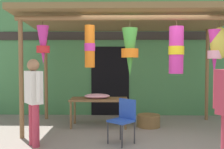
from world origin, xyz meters
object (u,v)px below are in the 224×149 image
object	(u,v)px
display_table	(99,101)
wicker_basket_by_table	(149,121)
customer_foreground	(34,95)
flower_heap_on_table	(98,96)
folding_chair	(124,117)

from	to	relation	value
display_table	wicker_basket_by_table	world-z (taller)	display_table
wicker_basket_by_table	customer_foreground	world-z (taller)	customer_foreground
display_table	wicker_basket_by_table	xyz separation A→B (m)	(1.20, -0.01, -0.46)
display_table	flower_heap_on_table	distance (m)	0.14
display_table	flower_heap_on_table	bearing A→B (deg)	139.41
folding_chair	display_table	bearing A→B (deg)	113.88
wicker_basket_by_table	flower_heap_on_table	bearing A→B (deg)	178.20
folding_chair	customer_foreground	bearing A→B (deg)	-172.03
folding_chair	wicker_basket_by_table	size ratio (longest dim) A/B	1.54
customer_foreground	display_table	bearing A→B (deg)	54.46
display_table	flower_heap_on_table	size ratio (longest dim) A/B	2.21
folding_chair	wicker_basket_by_table	world-z (taller)	folding_chair
flower_heap_on_table	wicker_basket_by_table	world-z (taller)	flower_heap_on_table
display_table	customer_foreground	world-z (taller)	customer_foreground
wicker_basket_by_table	customer_foreground	size ratio (longest dim) A/B	0.34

